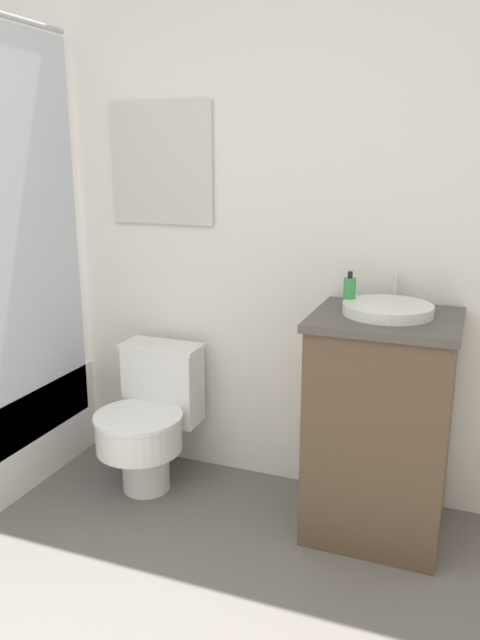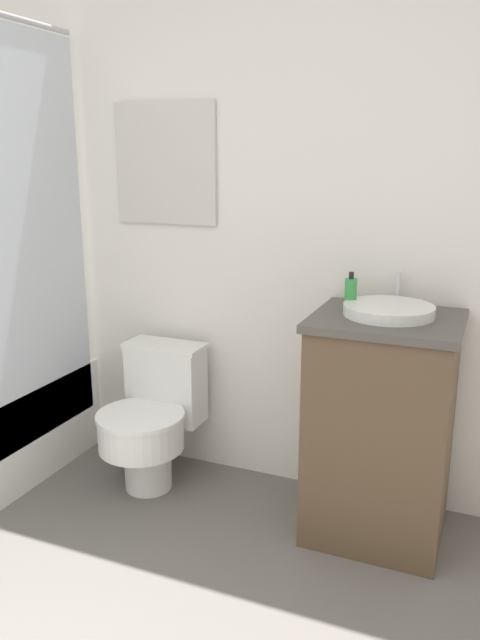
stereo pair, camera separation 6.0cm
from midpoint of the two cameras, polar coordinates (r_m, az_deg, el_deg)
The scene contains 5 objects.
wall_back at distance 2.82m, azimuth -3.40°, elevation 10.79°, with size 3.37×0.07×2.50m.
toilet at distance 2.84m, azimuth -7.39°, elevation -8.74°, with size 0.38×0.51×0.63m.
vanity at distance 2.48m, azimuth 13.40°, elevation -9.55°, with size 0.54×0.49×0.88m.
sink at distance 2.36m, azimuth 14.16°, elevation 0.90°, with size 0.33×0.37×0.13m.
soap_bottle at distance 2.41m, azimuth 10.78°, elevation 2.40°, with size 0.05×0.05×0.14m.
Camera 2 is at (1.26, -0.17, 1.45)m, focal length 35.00 mm.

